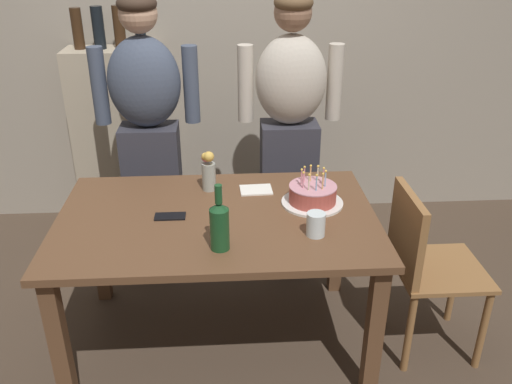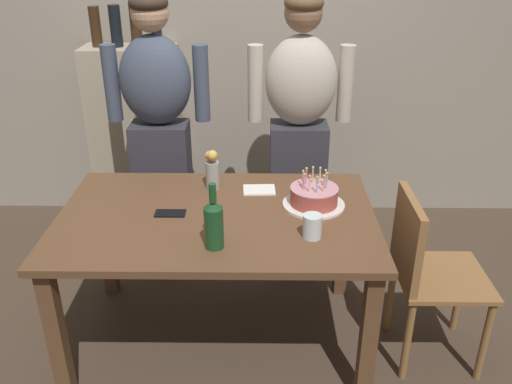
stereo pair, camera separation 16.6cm
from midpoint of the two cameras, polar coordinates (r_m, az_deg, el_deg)
ground_plane at (r=2.95m, az=-2.09°, el=-15.17°), size 10.00×10.00×0.00m
back_wall at (r=3.83m, az=-1.34°, el=16.28°), size 5.20×0.10×2.60m
dining_table at (r=2.58m, az=-2.32°, el=-4.33°), size 1.50×0.96×0.74m
birthday_cake at (r=2.61m, az=8.00°, el=-0.57°), size 0.30×0.30×0.18m
water_glass_near at (r=2.34m, az=8.05°, el=-3.67°), size 0.08×0.08×0.11m
wine_bottle at (r=2.22m, az=-2.38°, el=-3.37°), size 0.08×0.08×0.29m
cell_phone at (r=2.55m, az=-7.27°, el=-2.26°), size 0.14×0.07×0.01m
napkin_stack at (r=2.76m, az=2.07°, el=0.20°), size 0.17×0.13×0.01m
flower_vase at (r=2.74m, az=-2.96°, el=2.47°), size 0.07×0.08×0.22m
person_man_bearded at (r=3.24m, az=-8.80°, el=6.41°), size 0.61×0.27×1.66m
person_woman_cardigan at (r=3.22m, az=6.10°, el=6.39°), size 0.61×0.27×1.66m
dining_chair at (r=2.70m, az=19.21°, el=-7.57°), size 0.42×0.42×0.87m
shelf_cabinet at (r=3.86m, az=-11.35°, el=5.88°), size 0.62×0.30×1.53m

